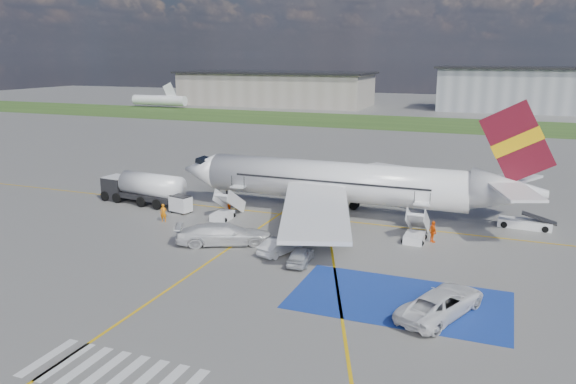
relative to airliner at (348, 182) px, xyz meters
name	(u,v)px	position (x,y,z in m)	size (l,w,h in m)	color
ground	(281,260)	(-1.51, -14.00, -3.39)	(400.00, 400.00, 0.00)	#60605E
grass_strip	(436,124)	(-1.51, 81.00, -3.39)	(400.00, 30.00, 0.01)	#2D4C1E
taxiway_line_main	(327,219)	(-1.51, -2.00, -3.39)	(120.00, 0.20, 0.01)	gold
taxiway_line_cross	(152,301)	(-6.51, -24.00, -3.39)	(0.20, 60.00, 0.01)	gold
taxiway_line_diag	(327,219)	(-1.51, -2.00, -3.39)	(0.20, 60.00, 0.01)	gold
staging_box	(399,300)	(8.49, -18.00, -3.39)	(14.00, 8.00, 0.01)	navy
crosswalk	(112,374)	(-3.31, -32.00, -3.39)	(9.00, 4.00, 0.01)	silver
terminal_west	(275,89)	(-56.51, 116.00, 1.61)	(60.00, 22.00, 10.00)	gray
terminal_centre	(528,90)	(18.49, 121.00, 2.61)	(48.00, 18.00, 12.00)	gray
airliner	(348,182)	(0.00, 0.00, 0.00)	(36.81, 32.95, 11.92)	white
airstairs_fwd	(224,212)	(-11.01, -5.30, -2.77)	(1.90, 5.20, 3.60)	white
airstairs_aft	(415,233)	(7.49, -5.30, -2.77)	(1.90, 5.20, 3.60)	white
fuel_tanker	(144,191)	(-21.69, -3.47, -1.95)	(10.28, 3.99, 3.42)	black
gpu_cart	(181,205)	(-16.10, -5.11, -2.59)	(2.38, 1.80, 1.78)	white
belt_loader	(525,224)	(16.40, 2.05, -3.02)	(5.08, 2.10, 1.50)	white
car_silver_a	(301,255)	(0.19, -14.13, -2.73)	(1.56, 3.89, 1.32)	#A9ACB0
car_silver_b	(280,246)	(-2.09, -12.76, -2.72)	(1.43, 4.10, 1.35)	#AFB1B6
van_white_a	(442,299)	(11.28, -19.18, -2.33)	(2.61, 5.67, 2.13)	white
van_white_b	(224,231)	(-7.34, -12.24, -2.20)	(2.48, 6.10, 2.39)	silver
crew_fwd	(163,213)	(-15.87, -8.52, -2.51)	(0.64, 0.42, 1.76)	orange
crew_nose	(228,203)	(-11.65, -3.33, -2.44)	(0.92, 0.72, 1.90)	#F3590C
crew_aft	(433,232)	(8.95, -5.29, -2.46)	(1.10, 0.46, 1.87)	#FF620D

